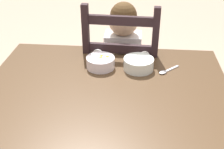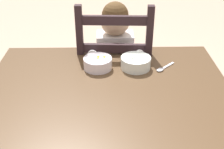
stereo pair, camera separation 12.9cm
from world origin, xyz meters
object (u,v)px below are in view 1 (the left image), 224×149
(dining_table, at_px, (106,109))
(spoon, at_px, (166,71))
(dining_chair, at_px, (122,79))
(bowl_of_carrots, at_px, (101,62))
(child_figure, at_px, (122,56))
(bowl_of_peas, at_px, (139,64))

(dining_table, distance_m, spoon, 0.36)
(dining_chair, height_order, spoon, dining_chair)
(spoon, bearing_deg, dining_chair, 126.93)
(dining_table, xyz_separation_m, dining_chair, (0.05, 0.51, -0.14))
(dining_chair, distance_m, spoon, 0.46)
(dining_table, relative_size, spoon, 10.11)
(dining_table, height_order, bowl_of_carrots, bowl_of_carrots)
(dining_table, relative_size, child_figure, 1.20)
(dining_chair, relative_size, child_figure, 1.03)
(spoon, bearing_deg, child_figure, 126.94)
(child_figure, xyz_separation_m, spoon, (0.23, -0.31, 0.08))
(dining_table, xyz_separation_m, bowl_of_peas, (0.15, 0.22, 0.13))
(child_figure, distance_m, spoon, 0.40)
(dining_chair, xyz_separation_m, bowl_of_carrots, (-0.09, -0.30, 0.27))
(bowl_of_carrots, xyz_separation_m, spoon, (0.33, -0.02, -0.03))
(dining_chair, bearing_deg, spoon, -53.07)
(child_figure, relative_size, spoon, 8.41)
(child_figure, bearing_deg, bowl_of_peas, -71.65)
(dining_table, distance_m, bowl_of_peas, 0.29)
(dining_chair, bearing_deg, child_figure, -53.27)
(bowl_of_peas, height_order, spoon, bowl_of_peas)
(bowl_of_peas, bearing_deg, dining_chair, 108.58)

